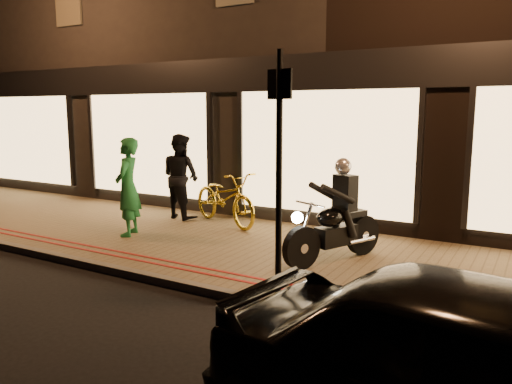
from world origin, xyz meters
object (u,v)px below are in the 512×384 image
(bicycle_gold, at_px, (225,198))
(person_green, at_px, (128,187))
(motorcycle, at_px, (336,222))
(sign_post, at_px, (279,162))

(bicycle_gold, relative_size, person_green, 1.15)
(motorcycle, height_order, bicycle_gold, motorcycle)
(motorcycle, height_order, sign_post, sign_post)
(bicycle_gold, distance_m, person_green, 1.98)
(bicycle_gold, bearing_deg, sign_post, -113.30)
(motorcycle, distance_m, person_green, 3.94)
(sign_post, relative_size, bicycle_gold, 1.44)
(motorcycle, height_order, person_green, person_green)
(person_green, bearing_deg, motorcycle, 70.48)
(sign_post, distance_m, bicycle_gold, 4.22)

